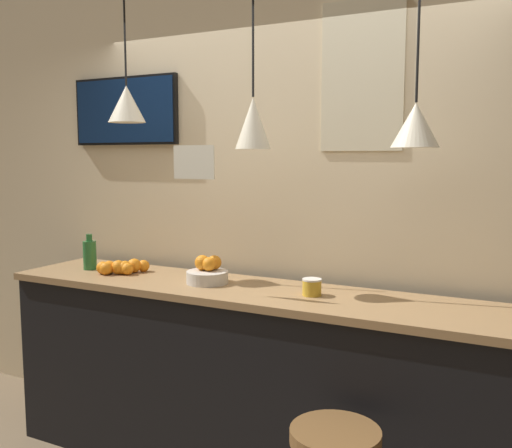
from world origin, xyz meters
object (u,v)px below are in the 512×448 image
Objects in this scene: juice_bottle at (90,254)px; spread_jar at (312,287)px; mounted_tv at (125,111)px; fruit_bowl at (207,272)px.

juice_bottle is 2.27× the size of spread_jar.
mounted_tv is (0.02, 0.35, 0.91)m from juice_bottle.
mounted_tv reaches higher than fruit_bowl.
juice_bottle is at bearing 180.00° from spread_jar.
juice_bottle reaches higher than spread_jar.
spread_jar is (0.63, -0.01, -0.02)m from fruit_bowl.
mounted_tv is (-1.47, 0.35, 0.96)m from spread_jar.
spread_jar is at bearing 0.00° from juice_bottle.
fruit_bowl is at bearing 179.13° from spread_jar.
mounted_tv is (-0.84, 0.34, 0.94)m from fruit_bowl.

